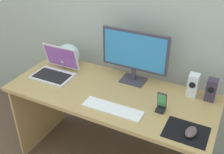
{
  "coord_description": "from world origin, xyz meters",
  "views": [
    {
      "loc": [
        0.72,
        -1.4,
        1.77
      ],
      "look_at": [
        0.02,
        -0.02,
        0.85
      ],
      "focal_mm": 42.79,
      "sensor_mm": 36.0,
      "label": 1
    }
  ],
  "objects_px": {
    "keyboard_external": "(113,109)",
    "mouse": "(191,132)",
    "laptop": "(56,70)",
    "monitor": "(134,54)",
    "fishbowl": "(68,55)",
    "speaker_near_monitor": "(193,85)",
    "phone_in_dock": "(161,105)",
    "speaker_right": "(211,90)"
  },
  "relations": [
    {
      "from": "keyboard_external",
      "to": "mouse",
      "type": "height_order",
      "value": "mouse"
    },
    {
      "from": "keyboard_external",
      "to": "laptop",
      "type": "bearing_deg",
      "value": 161.11
    },
    {
      "from": "monitor",
      "to": "fishbowl",
      "type": "height_order",
      "value": "monitor"
    },
    {
      "from": "monitor",
      "to": "mouse",
      "type": "distance_m",
      "value": 0.68
    },
    {
      "from": "keyboard_external",
      "to": "fishbowl",
      "type": "bearing_deg",
      "value": 147.06
    },
    {
      "from": "speaker_near_monitor",
      "to": "phone_in_dock",
      "type": "xyz_separation_m",
      "value": [
        -0.13,
        -0.27,
        -0.03
      ]
    },
    {
      "from": "laptop",
      "to": "fishbowl",
      "type": "height_order",
      "value": "laptop"
    },
    {
      "from": "monitor",
      "to": "keyboard_external",
      "type": "bearing_deg",
      "value": -87.27
    },
    {
      "from": "speaker_right",
      "to": "phone_in_dock",
      "type": "xyz_separation_m",
      "value": [
        -0.26,
        -0.27,
        -0.03
      ]
    },
    {
      "from": "monitor",
      "to": "phone_in_dock",
      "type": "bearing_deg",
      "value": -40.55
    },
    {
      "from": "keyboard_external",
      "to": "phone_in_dock",
      "type": "height_order",
      "value": "phone_in_dock"
    },
    {
      "from": "speaker_near_monitor",
      "to": "keyboard_external",
      "type": "height_order",
      "value": "speaker_near_monitor"
    },
    {
      "from": "speaker_near_monitor",
      "to": "mouse",
      "type": "bearing_deg",
      "value": -77.89
    },
    {
      "from": "monitor",
      "to": "speaker_right",
      "type": "relative_size",
      "value": 3.17
    },
    {
      "from": "monitor",
      "to": "laptop",
      "type": "height_order",
      "value": "monitor"
    },
    {
      "from": "speaker_near_monitor",
      "to": "keyboard_external",
      "type": "xyz_separation_m",
      "value": [
        -0.42,
        -0.39,
        -0.08
      ]
    },
    {
      "from": "speaker_near_monitor",
      "to": "keyboard_external",
      "type": "relative_size",
      "value": 0.41
    },
    {
      "from": "monitor",
      "to": "speaker_near_monitor",
      "type": "xyz_separation_m",
      "value": [
        0.43,
        0.01,
        -0.14
      ]
    },
    {
      "from": "monitor",
      "to": "phone_in_dock",
      "type": "relative_size",
      "value": 3.61
    },
    {
      "from": "speaker_near_monitor",
      "to": "fishbowl",
      "type": "relative_size",
      "value": 0.87
    },
    {
      "from": "speaker_right",
      "to": "keyboard_external",
      "type": "xyz_separation_m",
      "value": [
        -0.54,
        -0.39,
        -0.07
      ]
    },
    {
      "from": "laptop",
      "to": "mouse",
      "type": "height_order",
      "value": "laptop"
    },
    {
      "from": "monitor",
      "to": "phone_in_dock",
      "type": "height_order",
      "value": "monitor"
    },
    {
      "from": "fishbowl",
      "to": "phone_in_dock",
      "type": "relative_size",
      "value": 1.37
    },
    {
      "from": "monitor",
      "to": "fishbowl",
      "type": "bearing_deg",
      "value": -179.39
    },
    {
      "from": "speaker_right",
      "to": "phone_in_dock",
      "type": "distance_m",
      "value": 0.37
    },
    {
      "from": "speaker_near_monitor",
      "to": "laptop",
      "type": "xyz_separation_m",
      "value": [
        -1.01,
        -0.2,
        -0.04
      ]
    },
    {
      "from": "speaker_near_monitor",
      "to": "fishbowl",
      "type": "bearing_deg",
      "value": -179.06
    },
    {
      "from": "speaker_right",
      "to": "phone_in_dock",
      "type": "bearing_deg",
      "value": -133.85
    },
    {
      "from": "speaker_right",
      "to": "laptop",
      "type": "distance_m",
      "value": 1.15
    },
    {
      "from": "laptop",
      "to": "mouse",
      "type": "bearing_deg",
      "value": -10.55
    },
    {
      "from": "laptop",
      "to": "phone_in_dock",
      "type": "bearing_deg",
      "value": -4.45
    },
    {
      "from": "speaker_near_monitor",
      "to": "phone_in_dock",
      "type": "height_order",
      "value": "speaker_near_monitor"
    },
    {
      "from": "monitor",
      "to": "fishbowl",
      "type": "distance_m",
      "value": 0.6
    },
    {
      "from": "mouse",
      "to": "monitor",
      "type": "bearing_deg",
      "value": 152.91
    },
    {
      "from": "phone_in_dock",
      "to": "mouse",
      "type": "bearing_deg",
      "value": -31.59
    },
    {
      "from": "fishbowl",
      "to": "phone_in_dock",
      "type": "height_order",
      "value": "fishbowl"
    },
    {
      "from": "phone_in_dock",
      "to": "monitor",
      "type": "bearing_deg",
      "value": 139.45
    },
    {
      "from": "monitor",
      "to": "laptop",
      "type": "relative_size",
      "value": 1.61
    },
    {
      "from": "speaker_right",
      "to": "monitor",
      "type": "bearing_deg",
      "value": -178.91
    },
    {
      "from": "speaker_near_monitor",
      "to": "keyboard_external",
      "type": "distance_m",
      "value": 0.58
    },
    {
      "from": "keyboard_external",
      "to": "phone_in_dock",
      "type": "relative_size",
      "value": 2.89
    }
  ]
}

